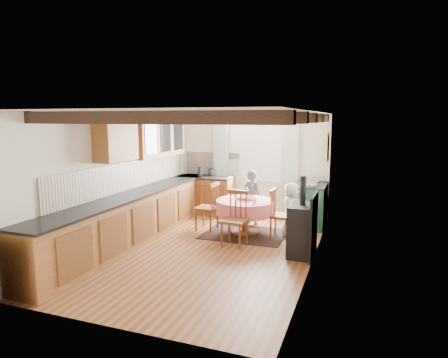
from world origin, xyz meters
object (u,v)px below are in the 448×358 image
at_px(chair_left, 207,206).
at_px(cast_iron_stove, 302,216).
at_px(dining_table, 245,217).
at_px(child_far, 252,197).
at_px(chair_right, 281,214).
at_px(child_right, 291,210).
at_px(cup, 255,201).
at_px(aga_range, 310,205).
at_px(chair_near, 234,219).

xyz_separation_m(chair_left, cast_iron_stove, (2.08, -0.84, 0.17)).
height_order(chair_left, cast_iron_stove, cast_iron_stove).
bearing_deg(cast_iron_stove, dining_table, 146.75).
bearing_deg(child_far, chair_right, 153.77).
bearing_deg(child_right, dining_table, 101.42).
xyz_separation_m(chair_right, child_far, (-0.81, 0.80, 0.12)).
bearing_deg(cup, child_right, 29.82).
distance_m(chair_left, cast_iron_stove, 2.25).
height_order(chair_right, child_far, child_far).
bearing_deg(aga_range, chair_left, -152.03).
relative_size(chair_right, cast_iron_stove, 0.70).
relative_size(child_right, cup, 11.44).
bearing_deg(cup, chair_right, 23.02).
bearing_deg(chair_right, child_far, 48.86).
distance_m(chair_near, cup, 0.64).
bearing_deg(chair_near, chair_right, 52.52).
xyz_separation_m(chair_near, child_far, (-0.11, 1.55, 0.09)).
height_order(chair_left, child_right, child_right).
distance_m(chair_left, cup, 1.13).
height_order(chair_right, cast_iron_stove, cast_iron_stove).
relative_size(chair_left, aga_range, 1.00).
height_order(chair_left, child_far, child_far).
xyz_separation_m(chair_right, cast_iron_stove, (0.52, -0.82, 0.20)).
bearing_deg(child_far, chair_left, 64.15).
height_order(cast_iron_stove, cup, cast_iron_stove).
xyz_separation_m(cast_iron_stove, cup, (-1.00, 0.61, 0.06)).
bearing_deg(child_far, aga_range, -149.26).
bearing_deg(chair_right, dining_table, 93.09).
bearing_deg(child_right, chair_near, 138.09).
relative_size(chair_near, cast_iron_stove, 0.75).
bearing_deg(chair_right, chair_near, 140.57).
relative_size(child_far, child_right, 1.12).
height_order(chair_near, cast_iron_stove, cast_iron_stove).
xyz_separation_m(chair_near, cup, (0.22, 0.55, 0.23)).
xyz_separation_m(chair_near, cast_iron_stove, (1.22, -0.06, 0.17)).
distance_m(chair_left, chair_right, 1.56).
bearing_deg(dining_table, child_right, 10.30).
bearing_deg(cup, aga_range, 55.04).
xyz_separation_m(chair_near, chair_left, (-0.86, 0.78, -0.00)).
distance_m(cast_iron_stove, cup, 1.17).
xyz_separation_m(dining_table, aga_range, (1.14, 1.07, 0.12)).
distance_m(chair_near, cast_iron_stove, 1.23).
relative_size(aga_range, child_far, 0.85).
xyz_separation_m(chair_left, aga_range, (1.97, 1.05, -0.04)).
height_order(chair_near, child_far, child_far).
xyz_separation_m(cast_iron_stove, child_far, (-1.33, 1.61, -0.08)).
height_order(chair_right, cup, chair_right).
relative_size(aga_range, child_right, 0.94).
bearing_deg(dining_table, cast_iron_stove, -33.25).
distance_m(cast_iron_stove, child_far, 2.09).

